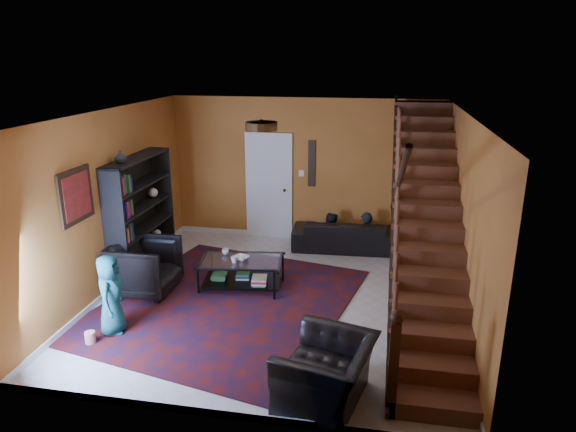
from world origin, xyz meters
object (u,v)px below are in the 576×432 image
bookshelf (142,218)px  sofa (345,234)px  coffee_table (242,272)px  armchair_right (326,372)px  armchair_left (145,267)px

bookshelf → sofa: bearing=27.5°
sofa → coffee_table: bearing=50.8°
sofa → armchair_right: size_ratio=1.88×
bookshelf → armchair_right: (3.42, -2.85, -0.62)m
sofa → coffee_table: sofa is taller
sofa → armchair_left: 3.80m
sofa → armchair_right: armchair_right is taller
bookshelf → armchair_left: bookshelf is taller
armchair_left → bookshelf: bearing=26.3°
sofa → bookshelf: bearing=24.6°
armchair_right → coffee_table: (-1.63, 2.53, -0.06)m
bookshelf → coffee_table: bearing=-10.2°
bookshelf → armchair_left: 0.97m
armchair_right → coffee_table: bearing=-134.0°
sofa → armchair_left: size_ratio=2.12×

